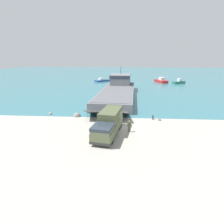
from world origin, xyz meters
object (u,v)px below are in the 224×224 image
at_px(moored_boat_a, 102,80).
at_px(moored_boat_c, 161,81).
at_px(mooring_bollard, 153,117).
at_px(soldier_on_ramp, 129,125).
at_px(military_truck, 109,123).
at_px(landing_craft, 118,89).
at_px(moored_boat_b, 179,82).

height_order(moored_boat_a, moored_boat_c, moored_boat_c).
bearing_deg(moored_boat_c, moored_boat_a, 156.76).
bearing_deg(mooring_bollard, moored_boat_c, 77.13).
distance_m(soldier_on_ramp, moored_boat_a, 57.10).
relative_size(military_truck, moored_boat_a, 1.27).
distance_m(soldier_on_ramp, mooring_bollard, 7.06).
bearing_deg(military_truck, moored_boat_c, 171.88).
xyz_separation_m(landing_craft, moored_boat_b, (24.44, 24.80, -1.12)).
distance_m(landing_craft, moored_boat_a, 30.73).
xyz_separation_m(moored_boat_b, mooring_bollard, (-17.84, -45.74, -0.24)).
bearing_deg(moored_boat_c, soldier_on_ramp, -125.65).
bearing_deg(landing_craft, mooring_bollard, -68.96).
xyz_separation_m(landing_craft, moored_boat_a, (-8.35, 29.55, -1.29)).
bearing_deg(military_truck, mooring_bollard, 142.34).
bearing_deg(military_truck, soldier_on_ramp, 116.66).
bearing_deg(soldier_on_ramp, moored_boat_a, -10.50).
bearing_deg(soldier_on_ramp, moored_boat_b, -44.58).
distance_m(moored_boat_b, mooring_bollard, 49.10).
relative_size(moored_boat_a, moored_boat_b, 1.15).
distance_m(landing_craft, moored_boat_c, 33.18).
bearing_deg(landing_craft, moored_boat_a, 109.34).
bearing_deg(landing_craft, moored_boat_c, 61.15).
height_order(landing_craft, moored_boat_c, landing_craft).
bearing_deg(mooring_bollard, military_truck, -137.82).
height_order(moored_boat_c, mooring_bollard, moored_boat_c).
relative_size(landing_craft, mooring_bollard, 44.69).
relative_size(moored_boat_a, mooring_bollard, 8.27).
bearing_deg(moored_boat_a, military_truck, -36.08).
distance_m(military_truck, moored_boat_c, 58.34).
distance_m(landing_craft, military_truck, 27.39).
bearing_deg(moored_boat_b, moored_boat_a, 51.78).
height_order(soldier_on_ramp, mooring_bollard, soldier_on_ramp).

